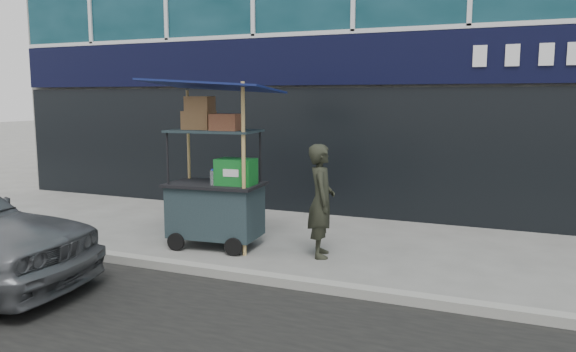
% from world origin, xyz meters
% --- Properties ---
extents(ground, '(80.00, 80.00, 0.00)m').
position_xyz_m(ground, '(0.00, 0.00, 0.00)').
color(ground, slate).
rests_on(ground, ground).
extents(curb, '(80.00, 0.18, 0.12)m').
position_xyz_m(curb, '(0.00, -0.20, 0.06)').
color(curb, gray).
rests_on(curb, ground).
extents(vendor_cart, '(1.96, 1.46, 2.50)m').
position_xyz_m(vendor_cart, '(-1.22, 1.05, 0.88)').
color(vendor_cart, '#1A272C').
rests_on(vendor_cart, ground).
extents(vendor_man, '(0.56, 0.68, 1.59)m').
position_xyz_m(vendor_man, '(0.39, 1.18, 0.80)').
color(vendor_man, black).
rests_on(vendor_man, ground).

